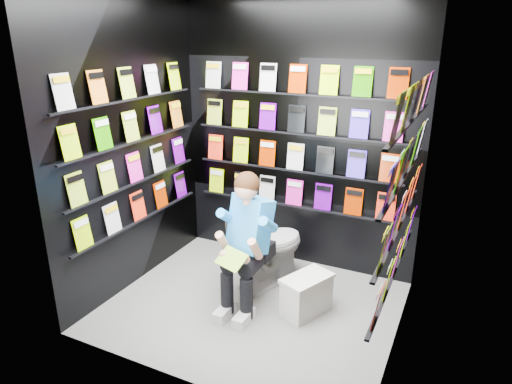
% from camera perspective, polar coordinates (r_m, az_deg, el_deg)
% --- Properties ---
extents(floor, '(2.40, 2.40, 0.00)m').
position_cam_1_polar(floor, '(4.11, -0.55, -14.12)').
color(floor, slate).
rests_on(floor, ground).
extents(wall_back, '(2.40, 0.04, 2.60)m').
position_cam_1_polar(wall_back, '(4.45, 5.16, 6.76)').
color(wall_back, black).
rests_on(wall_back, floor).
extents(wall_front, '(2.40, 0.04, 2.60)m').
position_cam_1_polar(wall_front, '(2.74, -9.93, -1.55)').
color(wall_front, black).
rests_on(wall_front, floor).
extents(wall_left, '(0.04, 2.00, 2.60)m').
position_cam_1_polar(wall_left, '(4.21, -15.46, 5.42)').
color(wall_left, black).
rests_on(wall_left, floor).
extents(wall_right, '(0.04, 2.00, 2.60)m').
position_cam_1_polar(wall_right, '(3.23, 18.83, 0.91)').
color(wall_right, black).
rests_on(wall_right, floor).
extents(comics_back, '(2.10, 0.06, 1.37)m').
position_cam_1_polar(comics_back, '(4.42, 5.02, 6.75)').
color(comics_back, '#F63114').
rests_on(comics_back, wall_back).
extents(comics_left, '(0.06, 1.70, 1.37)m').
position_cam_1_polar(comics_left, '(4.19, -15.16, 5.45)').
color(comics_left, '#F63114').
rests_on(comics_left, wall_left).
extents(comics_right, '(0.06, 1.70, 1.37)m').
position_cam_1_polar(comics_right, '(3.23, 18.31, 1.07)').
color(comics_right, '#F63114').
rests_on(comics_right, wall_right).
extents(toilet, '(0.64, 0.85, 0.73)m').
position_cam_1_polar(toilet, '(4.31, 1.66, -6.78)').
color(toilet, white).
rests_on(toilet, floor).
extents(longbox, '(0.38, 0.47, 0.31)m').
position_cam_1_polar(longbox, '(3.97, 6.32, -12.83)').
color(longbox, silver).
rests_on(longbox, floor).
extents(longbox_lid, '(0.40, 0.50, 0.03)m').
position_cam_1_polar(longbox_lid, '(3.88, 6.41, -10.68)').
color(longbox_lid, silver).
rests_on(longbox_lid, longbox).
extents(reader, '(0.68, 0.81, 1.27)m').
position_cam_1_polar(reader, '(3.84, -0.62, -4.08)').
color(reader, '#2688E1').
rests_on(reader, toilet).
extents(held_comic, '(0.29, 0.23, 0.11)m').
position_cam_1_polar(held_comic, '(3.63, -3.10, -8.34)').
color(held_comic, green).
rests_on(held_comic, reader).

